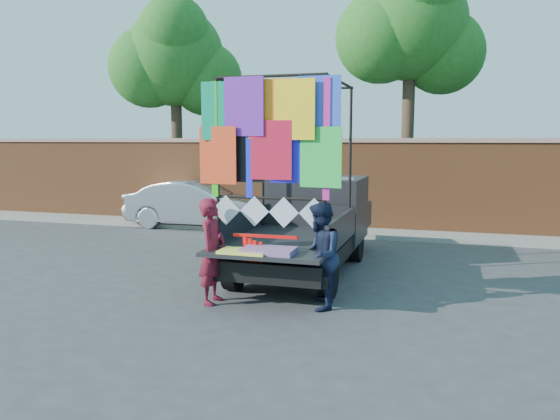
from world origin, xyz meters
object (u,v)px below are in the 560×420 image
(sedan, at_px, (197,204))
(woman, at_px, (212,251))
(man, at_px, (320,256))
(pickup_truck, at_px, (311,222))

(sedan, height_order, woman, woman)
(woman, relative_size, man, 1.02)
(woman, xyz_separation_m, man, (1.68, 0.21, -0.01))
(woman, bearing_deg, sedan, 24.65)
(pickup_truck, height_order, man, pickup_truck)
(woman, bearing_deg, pickup_truck, -18.70)
(pickup_truck, xyz_separation_m, sedan, (-4.37, 3.75, -0.21))
(man, bearing_deg, pickup_truck, -174.58)
(woman, height_order, man, woman)
(sedan, height_order, man, man)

